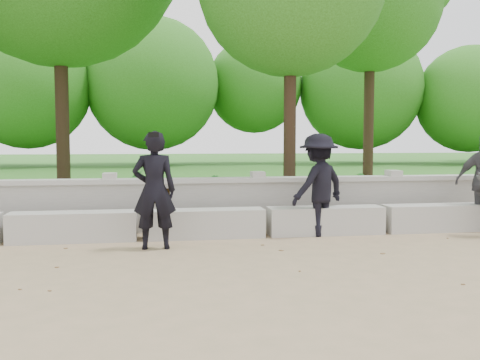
# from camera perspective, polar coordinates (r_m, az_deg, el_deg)

# --- Properties ---
(ground) EXTENTS (80.00, 80.00, 0.00)m
(ground) POSITION_cam_1_polar(r_m,az_deg,el_deg) (6.65, -11.03, -9.22)
(ground) COLOR #9F8261
(ground) RESTS_ON ground
(lawn) EXTENTS (40.00, 22.00, 0.25)m
(lawn) POSITION_cam_1_polar(r_m,az_deg,el_deg) (20.51, -9.75, 0.25)
(lawn) COLOR #2F6924
(lawn) RESTS_ON ground
(concrete_bench) EXTENTS (11.90, 0.45, 0.45)m
(concrete_bench) POSITION_cam_1_polar(r_m,az_deg,el_deg) (8.47, -10.63, -4.75)
(concrete_bench) COLOR #B5B2AB
(concrete_bench) RESTS_ON ground
(parapet_wall) EXTENTS (12.50, 0.35, 0.90)m
(parapet_wall) POSITION_cam_1_polar(r_m,az_deg,el_deg) (9.13, -10.53, -2.58)
(parapet_wall) COLOR #AAA8A0
(parapet_wall) RESTS_ON ground
(man_main) EXTENTS (0.62, 0.55, 1.67)m
(man_main) POSITION_cam_1_polar(r_m,az_deg,el_deg) (7.64, -9.13, -1.09)
(man_main) COLOR black
(man_main) RESTS_ON ground
(visitor_mid) EXTENTS (1.23, 1.06, 1.65)m
(visitor_mid) POSITION_cam_1_polar(r_m,az_deg,el_deg) (8.69, 8.37, -0.51)
(visitor_mid) COLOR black
(visitor_mid) RESTS_ON ground
(shrub_b) EXTENTS (0.31, 0.35, 0.53)m
(shrub_b) POSITION_cam_1_polar(r_m,az_deg,el_deg) (11.60, -2.85, -0.81)
(shrub_b) COLOR #297B2B
(shrub_b) RESTS_ON lawn
(shrub_c) EXTENTS (0.77, 0.78, 0.65)m
(shrub_c) POSITION_cam_1_polar(r_m,az_deg,el_deg) (10.65, 13.83, -1.06)
(shrub_c) COLOR #297B2B
(shrub_c) RESTS_ON lawn
(shrub_d) EXTENTS (0.42, 0.44, 0.64)m
(shrub_d) POSITION_cam_1_polar(r_m,az_deg,el_deg) (12.00, -10.92, -0.46)
(shrub_d) COLOR #297B2B
(shrub_d) RESTS_ON lawn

